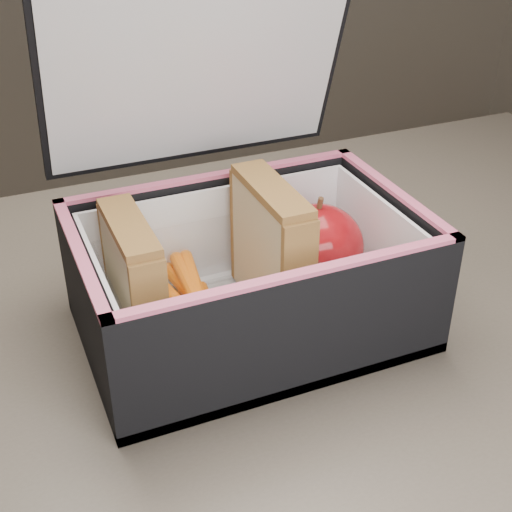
{
  "coord_description": "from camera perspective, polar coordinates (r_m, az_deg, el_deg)",
  "views": [
    {
      "loc": [
        -0.15,
        -0.4,
        1.12
      ],
      "look_at": [
        0.05,
        0.07,
        0.81
      ],
      "focal_mm": 50.0,
      "sensor_mm": 36.0,
      "label": 1
    }
  ],
  "objects": [
    {
      "name": "kitchen_table",
      "position": [
        0.62,
        -1.77,
        -16.17
      ],
      "size": [
        1.2,
        0.8,
        0.75
      ],
      "color": "brown",
      "rests_on": "ground"
    },
    {
      "name": "lunch_bag",
      "position": [
        0.58,
        -0.68,
        -0.91
      ],
      "size": [
        0.27,
        0.24,
        0.27
      ],
      "color": "black",
      "rests_on": "kitchen_table"
    },
    {
      "name": "plastic_tub",
      "position": [
        0.58,
        -4.03,
        -2.75
      ],
      "size": [
        0.16,
        0.11,
        0.07
      ],
      "primitive_type": null,
      "color": "white",
      "rests_on": "lunch_bag"
    },
    {
      "name": "sandwich_left",
      "position": [
        0.56,
        -9.71,
        -2.11
      ],
      "size": [
        0.03,
        0.1,
        0.11
      ],
      "color": "tan",
      "rests_on": "plastic_tub"
    },
    {
      "name": "sandwich_right",
      "position": [
        0.58,
        1.2,
        0.61
      ],
      "size": [
        0.03,
        0.1,
        0.11
      ],
      "color": "tan",
      "rests_on": "plastic_tub"
    },
    {
      "name": "carrot_sticks",
      "position": [
        0.59,
        -4.81,
        -3.92
      ],
      "size": [
        0.05,
        0.13,
        0.03
      ],
      "color": "#D25119",
      "rests_on": "plastic_tub"
    },
    {
      "name": "paper_napkin",
      "position": [
        0.64,
        5.37,
        -2.32
      ],
      "size": [
        0.08,
        0.08,
        0.01
      ],
      "primitive_type": "cube",
      "rotation": [
        0.0,
        0.0,
        -0.18
      ],
      "color": "white",
      "rests_on": "lunch_bag"
    },
    {
      "name": "red_apple",
      "position": [
        0.62,
        4.96,
        0.8
      ],
      "size": [
        0.09,
        0.09,
        0.08
      ],
      "rotation": [
        0.0,
        0.0,
        0.14
      ],
      "color": "maroon",
      "rests_on": "paper_napkin"
    }
  ]
}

